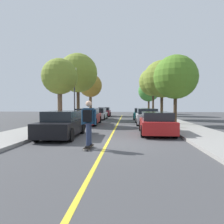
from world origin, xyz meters
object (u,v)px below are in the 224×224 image
Objects in this scene: skateboarder at (89,120)px; street_tree_right_nearest at (176,77)px; parked_car_left_near at (88,116)px; street_tree_right_near at (162,79)px; parked_car_left_farthest at (104,112)px; fire_hydrant at (174,122)px; parked_car_left_nearest at (62,124)px; street_tree_left_far at (90,86)px; street_tree_right_far at (153,82)px; parked_car_right_nearest at (156,123)px; parked_car_left_far at (98,114)px; parked_car_right_near at (147,117)px; street_tree_left_nearest at (60,77)px; streetlamp at (74,90)px; parked_car_right_far at (141,114)px; skateboard at (89,147)px; street_tree_left_near at (78,73)px; street_tree_right_farthest at (149,91)px.

street_tree_right_nearest is at bearing 60.27° from skateboarder.
parked_car_left_near is 10.45m from street_tree_right_near.
parked_car_left_farthest is 6.59× the size of fire_hydrant.
street_tree_left_far reaches higher than parked_car_left_nearest.
parked_car_left_nearest is 22.87m from street_tree_right_far.
parked_car_right_nearest is 5.31m from skateboarder.
street_tree_right_far reaches higher than parked_car_left_near.
parked_car_left_far is 7.81m from parked_car_right_near.
streetlamp is (0.48, 2.88, -0.92)m from street_tree_left_nearest.
street_tree_right_near is at bearing -39.51° from parked_car_left_farthest.
fire_hydrant is 8.09m from skateboarder.
parked_car_left_near reaches higher than parked_car_left_nearest.
parked_car_left_far is 0.99× the size of parked_car_right_far.
street_tree_right_nearest is at bearing 75.23° from fire_hydrant.
parked_car_right_nearest is 5.29m from skateboard.
street_tree_left_nearest is 7.74× the size of fire_hydrant.
street_tree_left_far reaches higher than fire_hydrant.
streetlamp is at bearing 164.37° from street_tree_right_nearest.
street_tree_left_near is (-2.23, 5.66, 4.61)m from parked_car_left_near.
parked_car_left_far is 1.03× the size of parked_car_right_near.
skateboarder reaches higher than parked_car_right_far.
fire_hydrant is at bearing -61.89° from street_tree_left_far.
streetlamp is (-1.75, -10.14, 2.44)m from parked_car_left_farthest.
street_tree_right_farthest is at bearing 90.00° from street_tree_right_nearest.
street_tree_left_near is 7.79m from street_tree_left_far.
parked_car_right_nearest is at bearing -90.01° from parked_car_right_near.
parked_car_left_farthest is 8.81m from street_tree_right_far.
street_tree_right_farthest is 24.24m from fire_hydrant.
parked_car_left_near is 4.06m from street_tree_left_nearest.
street_tree_left_far is at bearing 100.26° from skateboarder.
skateboard is (-3.13, -16.83, -0.55)m from parked_car_right_far.
parked_car_right_nearest is at bearing -48.28° from streetlamp.
street_tree_left_nearest reaches higher than parked_car_right_far.
parked_car_left_near is 1.13× the size of parked_car_right_nearest.
parked_car_left_far is 4.95× the size of skateboard.
street_tree_right_nearest is at bearing -15.45° from parked_car_right_near.
parked_car_left_near is at bearing 133.13° from parked_car_right_nearest.
parked_car_left_nearest is at bearing -83.72° from street_tree_left_far.
street_tree_left_far reaches higher than skateboarder.
street_tree_left_near reaches higher than parked_car_right_far.
parked_car_left_farthest is 16.81m from fire_hydrant.
parked_car_left_near is 0.83× the size of street_tree_right_nearest.
street_tree_right_far is at bearing 57.45° from street_tree_left_nearest.
skateboarder is at bearing -84.94° from parked_car_left_farthest.
parked_car_right_nearest is 0.74× the size of street_tree_right_nearest.
street_tree_left_near is (-7.31, 11.08, 4.67)m from parked_car_right_nearest.
street_tree_right_farthest is at bearing 64.04° from streetlamp.
street_tree_right_farthest is (7.32, 27.73, 3.55)m from parked_car_left_nearest.
street_tree_left_nearest is at bearing 109.70° from parked_car_left_nearest.
street_tree_left_far is 0.94× the size of street_tree_right_near.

